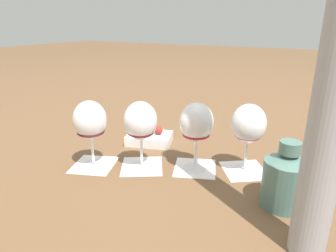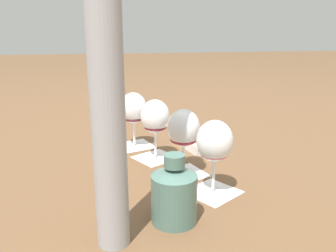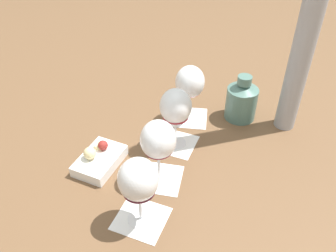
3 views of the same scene
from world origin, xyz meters
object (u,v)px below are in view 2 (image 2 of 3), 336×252
(wine_glass_3, at_px, (134,110))
(snack_dish, at_px, (199,142))
(wine_glass_2, at_px, (155,119))
(ceramic_vase, at_px, (174,193))
(wine_glass_1, at_px, (184,130))
(wine_glass_0, at_px, (215,144))

(wine_glass_3, height_order, snack_dish, wine_glass_3)
(wine_glass_2, distance_m, ceramic_vase, 0.36)
(wine_glass_1, bearing_deg, wine_glass_2, 24.19)
(wine_glass_1, bearing_deg, wine_glass_0, -157.77)
(wine_glass_0, relative_size, ceramic_vase, 1.22)
(wine_glass_1, relative_size, ceramic_vase, 1.22)
(wine_glass_1, height_order, wine_glass_3, same)
(wine_glass_2, xyz_separation_m, ceramic_vase, (-0.36, 0.01, -0.06))
(ceramic_vase, xyz_separation_m, snack_dish, (0.42, -0.16, -0.04))
(wine_glass_0, xyz_separation_m, wine_glass_3, (0.37, 0.16, 0.00))
(wine_glass_2, bearing_deg, wine_glass_3, 24.93)
(wine_glass_1, xyz_separation_m, ceramic_vase, (-0.23, 0.07, -0.06))
(wine_glass_1, xyz_separation_m, wine_glass_2, (0.13, 0.06, -0.00))
(wine_glass_0, height_order, ceramic_vase, wine_glass_0)
(wine_glass_1, relative_size, wine_glass_2, 1.00)
(wine_glass_1, bearing_deg, wine_glass_3, 24.55)
(wine_glass_1, distance_m, wine_glass_3, 0.27)
(ceramic_vase, bearing_deg, wine_glass_1, -15.99)
(wine_glass_1, bearing_deg, ceramic_vase, 164.01)
(wine_glass_2, bearing_deg, wine_glass_0, -156.74)
(wine_glass_0, xyz_separation_m, ceramic_vase, (-0.11, 0.11, -0.06))
(wine_glass_3, bearing_deg, ceramic_vase, -174.30)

